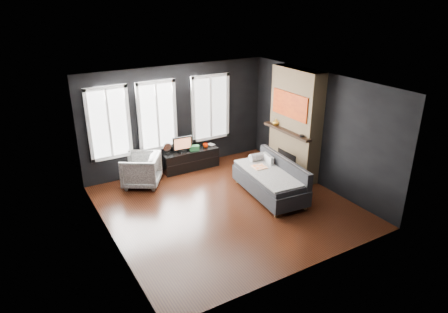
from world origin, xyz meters
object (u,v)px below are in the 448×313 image
mug (206,145)px  mantel_vase (276,122)px  media_console (190,159)px  book (209,142)px  armchair (141,169)px  monitor (182,143)px  sofa (270,178)px

mug → mantel_vase: (1.39, -1.16, 0.73)m
media_console → book: 0.70m
mug → mantel_vase: 1.96m
book → mantel_vase: 1.90m
armchair → media_console: 1.48m
monitor → mantel_vase: (2.06, -1.18, 0.56)m
media_console → book: book is taller
media_console → mug: 0.56m
monitor → book: monitor is taller
mug → mantel_vase: size_ratio=0.80×
mug → media_console: bearing=176.6°
armchair → mantel_vase: size_ratio=4.94×
armchair → monitor: monitor is taller
media_console → mantel_vase: size_ratio=8.63×
mug → book: (0.15, 0.08, 0.03)m
media_console → monitor: 0.53m
sofa → mug: 2.30m
armchair → book: size_ratio=4.31×
mantel_vase → media_console: bearing=147.2°
media_console → mantel_vase: mantel_vase is taller
sofa → mantel_vase: 1.70m
sofa → mantel_vase: mantel_vase is taller
media_console → mug: mug is taller
media_console → monitor: monitor is taller
sofa → monitor: 2.54m
mug → book: bearing=29.2°
armchair → book: bearing=131.7°
book → media_console: bearing=-174.8°
media_console → mantel_vase: bearing=-32.0°
armchair → book: armchair is taller
sofa → book: (-0.30, 2.34, 0.18)m
mug → sofa: bearing=-78.9°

